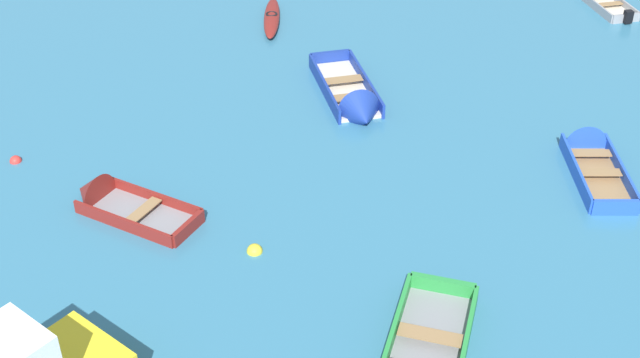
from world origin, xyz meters
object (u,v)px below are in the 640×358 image
at_px(rowboat_deep_blue_outer_right, 355,103).
at_px(kayak_maroon_back_row_right, 272,18).
at_px(rowboat_maroon_midfield_right, 109,200).
at_px(rowboat_blue_midfield_left, 589,153).
at_px(mooring_buoy_midfield, 16,161).
at_px(mooring_buoy_central, 255,251).

distance_m(rowboat_deep_blue_outer_right, kayak_maroon_back_row_right, 7.32).
height_order(rowboat_maroon_midfield_right, rowboat_blue_midfield_left, rowboat_blue_midfield_left).
xyz_separation_m(mooring_buoy_midfield, mooring_buoy_central, (6.08, -5.52, 0.00)).
xyz_separation_m(rowboat_deep_blue_outer_right, mooring_buoy_midfield, (-10.26, -0.79, -0.22)).
relative_size(mooring_buoy_midfield, mooring_buoy_central, 0.86).
distance_m(rowboat_blue_midfield_left, mooring_buoy_central, 10.25).
bearing_deg(rowboat_blue_midfield_left, mooring_buoy_central, -168.34).
height_order(rowboat_blue_midfield_left, kayak_maroon_back_row_right, rowboat_blue_midfield_left).
bearing_deg(kayak_maroon_back_row_right, rowboat_blue_midfield_left, -57.54).
xyz_separation_m(rowboat_maroon_midfield_right, rowboat_blue_midfield_left, (13.52, -0.68, 0.03)).
relative_size(rowboat_blue_midfield_left, mooring_buoy_central, 10.11).
distance_m(rowboat_deep_blue_outer_right, mooring_buoy_central, 7.57).
bearing_deg(kayak_maroon_back_row_right, rowboat_deep_blue_outer_right, -78.87).
height_order(kayak_maroon_back_row_right, mooring_buoy_central, kayak_maroon_back_row_right).
bearing_deg(mooring_buoy_central, kayak_maroon_back_row_right, 78.38).
bearing_deg(rowboat_blue_midfield_left, kayak_maroon_back_row_right, 122.46).
distance_m(kayak_maroon_back_row_right, mooring_buoy_midfield, 11.91).
relative_size(rowboat_blue_midfield_left, mooring_buoy_midfield, 11.82).
xyz_separation_m(kayak_maroon_back_row_right, mooring_buoy_central, (-2.78, -13.49, -0.17)).
relative_size(kayak_maroon_back_row_right, mooring_buoy_midfield, 10.86).
xyz_separation_m(rowboat_maroon_midfield_right, mooring_buoy_central, (3.48, -2.76, -0.17)).
bearing_deg(rowboat_blue_midfield_left, mooring_buoy_midfield, 167.92).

